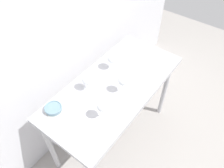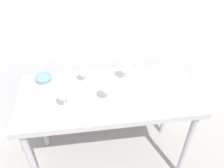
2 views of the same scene
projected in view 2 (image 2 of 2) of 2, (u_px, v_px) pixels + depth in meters
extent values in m
plane|color=#99948F|center=(109.00, 158.00, 2.35)|extent=(6.00, 6.00, 0.00)
cube|color=silver|center=(101.00, 18.00, 1.91)|extent=(3.80, 0.04, 2.60)
cube|color=#AEAEB4|center=(108.00, 94.00, 1.80)|extent=(1.40, 0.64, 0.04)
cube|color=#AEAEB4|center=(114.00, 126.00, 1.55)|extent=(1.40, 0.01, 0.05)
cylinder|color=#AEAEB4|center=(33.00, 165.00, 1.81)|extent=(0.05, 0.05, 0.86)
cylinder|color=#AEAEB4|center=(186.00, 146.00, 1.95)|extent=(0.05, 0.05, 0.86)
cylinder|color=#AEAEB4|center=(40.00, 117.00, 2.21)|extent=(0.05, 0.05, 0.86)
cylinder|color=#AEAEB4|center=(167.00, 105.00, 2.35)|extent=(0.05, 0.05, 0.86)
cylinder|color=white|center=(125.00, 79.00, 1.91)|extent=(0.07, 0.07, 0.00)
cylinder|color=white|center=(125.00, 75.00, 1.88)|extent=(0.01, 0.01, 0.08)
sphere|color=white|center=(125.00, 67.00, 1.83)|extent=(0.09, 0.09, 0.09)
cylinder|color=maroon|center=(125.00, 69.00, 1.84)|extent=(0.07, 0.07, 0.02)
cylinder|color=white|center=(66.00, 108.00, 1.64)|extent=(0.07, 0.07, 0.00)
cylinder|color=white|center=(65.00, 103.00, 1.61)|extent=(0.01, 0.01, 0.09)
sphere|color=white|center=(63.00, 95.00, 1.56)|extent=(0.09, 0.09, 0.09)
cylinder|color=maroon|center=(63.00, 96.00, 1.57)|extent=(0.06, 0.06, 0.02)
cylinder|color=white|center=(85.00, 82.00, 1.88)|extent=(0.07, 0.07, 0.00)
cylinder|color=white|center=(85.00, 78.00, 1.86)|extent=(0.01, 0.01, 0.07)
sphere|color=white|center=(84.00, 71.00, 1.81)|extent=(0.09, 0.09, 0.09)
cylinder|color=maroon|center=(84.00, 73.00, 1.82)|extent=(0.06, 0.06, 0.03)
cylinder|color=white|center=(107.00, 101.00, 1.70)|extent=(0.07, 0.07, 0.00)
cylinder|color=white|center=(107.00, 96.00, 1.67)|extent=(0.01, 0.01, 0.09)
sphere|color=white|center=(107.00, 88.00, 1.62)|extent=(0.09, 0.09, 0.09)
cylinder|color=maroon|center=(107.00, 89.00, 1.63)|extent=(0.06, 0.06, 0.02)
cube|color=white|center=(160.00, 80.00, 1.91)|extent=(0.25, 0.27, 0.00)
cylinder|color=beige|center=(44.00, 80.00, 1.90)|extent=(0.14, 0.14, 0.01)
cylinder|color=slate|center=(43.00, 79.00, 1.89)|extent=(0.13, 0.13, 0.03)
torus|color=slate|center=(43.00, 77.00, 1.88)|extent=(0.14, 0.14, 0.01)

